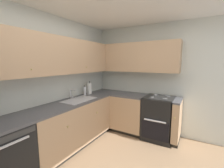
% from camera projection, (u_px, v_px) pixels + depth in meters
% --- Properties ---
extents(wall_back, '(3.99, 0.05, 2.53)m').
position_uv_depth(wall_back, '(38.00, 86.00, 2.59)').
color(wall_back, silver).
rests_on(wall_back, ground_plane).
extents(wall_right, '(0.05, 3.38, 2.53)m').
position_uv_depth(wall_right, '(162.00, 80.00, 3.44)').
color(wall_right, silver).
rests_on(wall_right, ground_plane).
extents(dishwasher, '(0.60, 0.63, 0.88)m').
position_uv_depth(dishwasher, '(2.00, 160.00, 1.89)').
color(dishwasher, black).
rests_on(dishwasher, ground_plane).
extents(lower_cabinets_back, '(1.81, 0.62, 0.88)m').
position_uv_depth(lower_cabinets_back, '(72.00, 125.00, 2.92)').
color(lower_cabinets_back, tan).
rests_on(lower_cabinets_back, ground_plane).
extents(countertop_back, '(3.02, 0.60, 0.03)m').
position_uv_depth(countertop_back, '(71.00, 103.00, 2.85)').
color(countertop_back, '#4C4C51').
rests_on(countertop_back, lower_cabinets_back).
extents(lower_cabinets_right, '(0.62, 1.52, 0.88)m').
position_uv_depth(lower_cabinets_right, '(136.00, 114.00, 3.53)').
color(lower_cabinets_right, tan).
rests_on(lower_cabinets_right, ground_plane).
extents(countertop_right, '(0.60, 1.52, 0.03)m').
position_uv_depth(countertop_right, '(136.00, 96.00, 3.46)').
color(countertop_right, '#4C4C51').
rests_on(countertop_right, lower_cabinets_right).
extents(oven_range, '(0.68, 0.62, 1.07)m').
position_uv_depth(oven_range, '(159.00, 117.00, 3.27)').
color(oven_range, black).
rests_on(oven_range, ground_plane).
extents(upper_cabinets_back, '(2.70, 0.34, 0.67)m').
position_uv_depth(upper_cabinets_back, '(57.00, 56.00, 2.66)').
color(upper_cabinets_back, tan).
extents(upper_cabinets_right, '(0.32, 2.04, 0.67)m').
position_uv_depth(upper_cabinets_right, '(134.00, 57.00, 3.52)').
color(upper_cabinets_right, tan).
extents(sink, '(0.68, 0.40, 0.10)m').
position_uv_depth(sink, '(79.00, 102.00, 3.00)').
color(sink, '#B7B7BC').
rests_on(sink, countertop_back).
extents(faucet, '(0.07, 0.16, 0.20)m').
position_uv_depth(faucet, '(72.00, 93.00, 3.09)').
color(faucet, silver).
rests_on(faucet, countertop_back).
extents(soap_bottle, '(0.07, 0.07, 0.22)m').
position_uv_depth(soap_bottle, '(85.00, 91.00, 3.45)').
color(soap_bottle, silver).
rests_on(soap_bottle, countertop_back).
extents(paper_towel_roll, '(0.11, 0.11, 0.32)m').
position_uv_depth(paper_towel_roll, '(89.00, 88.00, 3.56)').
color(paper_towel_roll, white).
rests_on(paper_towel_roll, countertop_back).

